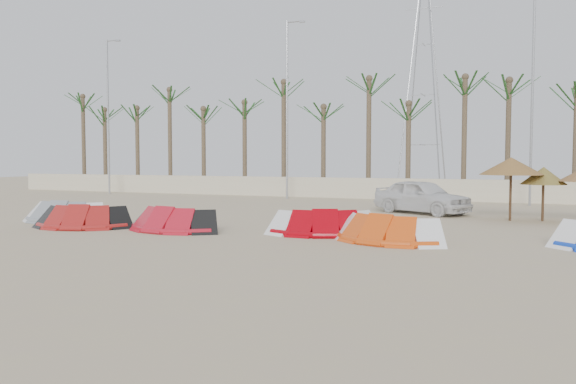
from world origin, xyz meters
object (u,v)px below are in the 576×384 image
at_px(kite_red_right, 328,221).
at_px(kite_grey, 69,211).
at_px(kite_red_left, 89,216).
at_px(parasol_left, 511,166).
at_px(kite_red_mid, 176,218).
at_px(kite_orange, 388,227).
at_px(parasol_mid, 544,176).
at_px(car, 422,196).

bearing_deg(kite_red_right, kite_grey, -177.21).
distance_m(kite_grey, kite_red_right, 10.64).
bearing_deg(kite_red_left, kite_grey, 150.23).
distance_m(kite_red_right, parasol_left, 8.73).
height_order(kite_red_mid, kite_orange, same).
height_order(kite_red_left, kite_red_mid, same).
height_order(kite_grey, kite_orange, same).
distance_m(kite_grey, parasol_mid, 18.88).
height_order(kite_red_mid, parasol_mid, parasol_mid).
height_order(kite_red_left, parasol_left, parasol_left).
height_order(kite_orange, car, car).
bearing_deg(kite_red_right, kite_orange, -22.16).
distance_m(kite_grey, kite_red_mid, 5.47).
distance_m(kite_red_left, kite_red_mid, 3.44).
bearing_deg(kite_red_mid, parasol_left, 35.78).
bearing_deg(car, parasol_mid, -76.98).
relative_size(parasol_mid, car, 0.47).
xyz_separation_m(kite_grey, kite_red_left, (2.05, -1.17, 0.00)).
xyz_separation_m(kite_red_left, parasol_left, (14.05, 8.26, 1.77)).
bearing_deg(kite_orange, kite_red_left, -175.83).
distance_m(kite_red_right, car, 8.45).
bearing_deg(kite_orange, kite_red_right, 157.84).
bearing_deg(car, kite_red_mid, 172.01).
xyz_separation_m(kite_grey, kite_orange, (12.85, -0.39, 0.00)).
bearing_deg(parasol_mid, kite_red_right, -133.89).
bearing_deg(car, kite_grey, 153.75).
height_order(kite_grey, parasol_left, parasol_left).
relative_size(kite_red_right, kite_orange, 1.04).
distance_m(kite_red_mid, parasol_mid, 14.39).
height_order(kite_orange, parasol_left, parasol_left).
bearing_deg(car, kite_red_right, -163.24).
distance_m(kite_red_left, kite_orange, 10.83).
distance_m(kite_grey, parasol_left, 17.68).
distance_m(kite_grey, kite_orange, 12.85).
distance_m(kite_red_left, parasol_left, 16.39).
bearing_deg(parasol_mid, kite_orange, -119.60).
bearing_deg(kite_grey, kite_red_mid, -6.21).
relative_size(kite_red_left, parasol_left, 1.49).
height_order(kite_red_left, kite_red_right, same).
xyz_separation_m(kite_red_right, parasol_left, (5.46, 6.57, 1.77)).
relative_size(kite_grey, parasol_mid, 1.67).
bearing_deg(kite_red_mid, kite_orange, 1.60).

